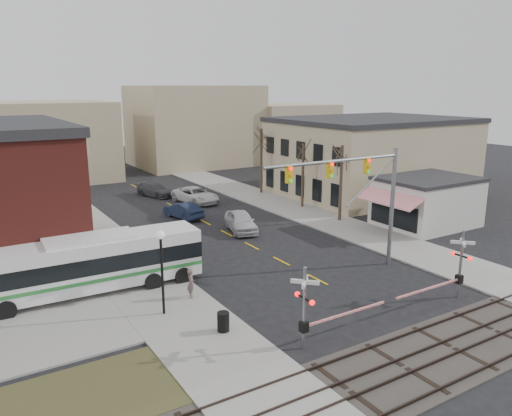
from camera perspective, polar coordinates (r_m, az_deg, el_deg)
The scene contains 22 objects.
ground at distance 30.60m, azimuth 9.40°, elevation -9.27°, with size 160.00×160.00×0.00m, color black.
sidewalk_west at distance 43.69m, azimuth -18.26°, elevation -2.66°, with size 5.00×60.00×0.12m, color gray.
sidewalk_east at distance 51.22m, azimuth 2.78°, elevation 0.38°, with size 5.00×60.00×0.12m, color gray.
ballast_strip at distance 25.75m, azimuth 21.53°, elevation -14.64°, with size 160.00×5.00×0.06m, color #332D28.
rail_tracks at distance 25.71m, azimuth 21.54°, elevation -14.46°, with size 160.00×3.91×0.14m.
tan_building at distance 58.37m, azimuth 13.05°, elevation 5.88°, with size 20.30×15.30×8.50m.
awning_shop at distance 45.71m, azimuth 18.93°, elevation 0.72°, with size 9.74×6.20×4.30m.
tree_east_a at distance 44.94m, azimuth 9.68°, elevation 2.80°, with size 0.28×0.28×6.75m.
tree_east_b at distance 49.74m, azimuth 5.37°, elevation 3.71°, with size 0.28×0.28×6.30m.
tree_east_c at distance 56.27m, azimuth 0.62°, elevation 5.40°, with size 0.28×0.28×7.20m.
transit_bus at distance 30.74m, azimuth -18.23°, elevation -5.99°, with size 12.80×3.20×3.27m.
traffic_signal_mast at distance 32.20m, azimuth 12.01°, elevation 2.51°, with size 10.39×0.30×8.00m.
rr_crossing_west at distance 23.54m, azimuth 6.38°, elevation -11.19°, with size 5.60×1.36×4.00m.
rr_crossing_east at distance 30.54m, azimuth 21.86°, elevation -6.19°, with size 5.60×1.36×4.00m.
street_lamp at distance 26.30m, azimuth -10.77°, elevation -5.34°, with size 0.44×0.44×4.58m.
trash_bin at distance 25.18m, azimuth -3.76°, elevation -12.84°, with size 0.60×0.60×0.97m, color black.
car_a at distance 41.87m, azimuth -1.75°, elevation -1.52°, with size 2.02×5.02×1.71m, color silver.
car_b at distance 46.51m, azimuth -8.34°, elevation -0.26°, with size 1.56×4.48×1.48m, color #161F37.
car_c at distance 52.59m, azimuth -6.93°, elevation 1.48°, with size 2.66×5.77×1.60m, color silver.
car_d at distance 56.39m, azimuth -11.46°, elevation 2.02°, with size 1.95×4.81×1.40m, color #424347.
pedestrian_near at distance 28.89m, azimuth -7.45°, elevation -8.52°, with size 0.63×0.41×1.72m, color #61534E.
pedestrian_far at distance 31.93m, azimuth -16.45°, elevation -6.98°, with size 0.73×0.57×1.51m, color #374561.
Camera 1 is at (-18.81, -21.03, 11.84)m, focal length 35.00 mm.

